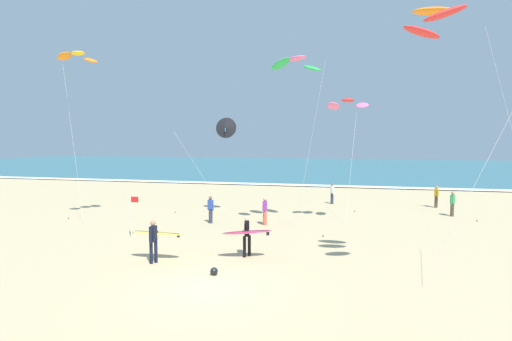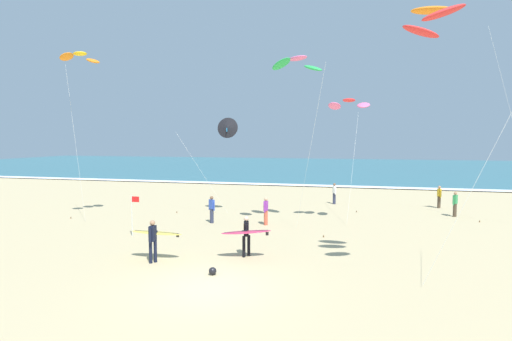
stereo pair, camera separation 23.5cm
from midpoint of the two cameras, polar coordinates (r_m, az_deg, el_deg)
ground_plane at (r=13.76m, az=-6.41°, el=-16.33°), size 160.00×160.00×0.00m
ocean_water at (r=71.83m, az=10.57°, el=0.50°), size 160.00×60.00×0.08m
shoreline_foam at (r=42.34m, az=7.97°, el=-2.10°), size 160.00×1.76×0.01m
surfer_lead at (r=16.65m, az=-0.99°, el=-8.86°), size 2.10×1.13×1.71m
surfer_trailing at (r=16.63m, az=-13.85°, el=-9.01°), size 2.17×0.96×1.71m
kite_arc_golden_mid at (r=25.66m, az=-23.51°, el=14.53°), size 2.60×2.41×9.84m
kite_arc_amber_far at (r=14.48m, az=24.16°, el=19.05°), size 4.56×2.78×8.99m
kite_arc_scarlet_high at (r=23.12m, az=13.37°, el=9.19°), size 2.37×5.07×7.15m
kite_arc_rose_low at (r=21.96m, az=6.26°, el=14.87°), size 3.07×2.99×9.24m
kite_delta_charcoal_close at (r=25.77m, az=-3.85°, el=6.07°), size 4.19×0.54×6.30m
bystander_white_top at (r=30.87m, az=11.30°, el=-3.21°), size 0.29×0.47×1.59m
bystander_purple_top at (r=22.91m, az=1.70°, el=-5.77°), size 0.22×0.50×1.59m
bystander_green_top at (r=28.32m, az=26.68°, el=-4.28°), size 0.34×0.42×1.59m
bystander_blue_top at (r=23.58m, az=-6.03°, el=-5.50°), size 0.45×0.31×1.59m
bystander_yellow_top at (r=31.42m, az=24.81°, el=-3.40°), size 0.25×0.49×1.59m
lifeguard_flag at (r=21.03m, az=-16.82°, el=-5.63°), size 0.45×0.05×2.10m
beach_ball at (r=14.94m, az=-5.73°, el=-14.06°), size 0.28×0.28×0.28m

